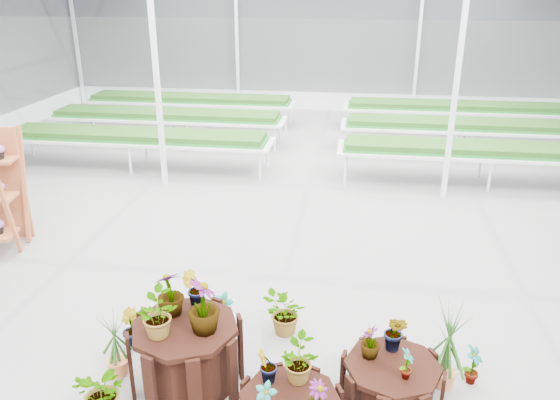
# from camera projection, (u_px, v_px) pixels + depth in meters

# --- Properties ---
(ground_plane) EXTENTS (24.00, 24.00, 0.00)m
(ground_plane) POSITION_uv_depth(u_px,v_px,m) (270.00, 286.00, 8.06)
(ground_plane) COLOR gray
(ground_plane) RESTS_ON ground
(greenhouse_shell) EXTENTS (18.00, 24.00, 4.50)m
(greenhouse_shell) POSITION_uv_depth(u_px,v_px,m) (269.00, 139.00, 7.22)
(greenhouse_shell) COLOR white
(greenhouse_shell) RESTS_ON ground
(steel_frame) EXTENTS (18.00, 24.00, 4.50)m
(steel_frame) POSITION_uv_depth(u_px,v_px,m) (269.00, 139.00, 7.22)
(steel_frame) COLOR silver
(steel_frame) RESTS_ON ground
(nursery_benches) EXTENTS (16.00, 7.00, 0.84)m
(nursery_benches) POSITION_uv_depth(u_px,v_px,m) (313.00, 133.00, 14.51)
(nursery_benches) COLOR silver
(nursery_benches) RESTS_ON ground
(plinth_tall) EXTENTS (1.53, 1.53, 0.81)m
(plinth_tall) POSITION_uv_depth(u_px,v_px,m) (187.00, 357.00, 5.91)
(plinth_tall) COLOR black
(plinth_tall) RESTS_ON ground
(plinth_low) EXTENTS (1.25, 1.25, 0.47)m
(plinth_low) POSITION_uv_depth(u_px,v_px,m) (391.00, 383.00, 5.78)
(plinth_low) COLOR black
(plinth_low) RESTS_ON ground
(nursery_plants) EXTENTS (4.69, 3.32, 1.41)m
(nursery_plants) POSITION_uv_depth(u_px,v_px,m) (262.00, 358.00, 5.72)
(nursery_plants) COLOR #204714
(nursery_plants) RESTS_ON ground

